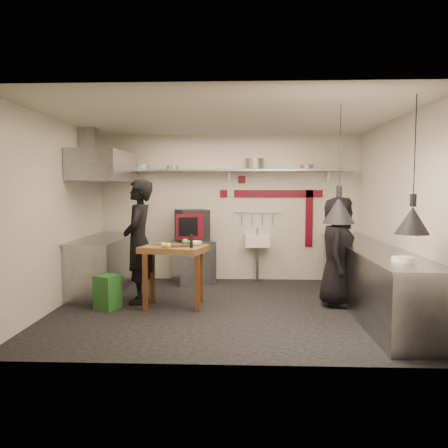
{
  "coord_description": "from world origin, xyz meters",
  "views": [
    {
      "loc": [
        0.24,
        -6.37,
        1.77
      ],
      "look_at": [
        -0.02,
        0.3,
        1.23
      ],
      "focal_mm": 35.0,
      "sensor_mm": 36.0,
      "label": 1
    }
  ],
  "objects_px": {
    "prep_table": "(174,276)",
    "chef_right": "(338,251)",
    "oven_stand": "(193,262)",
    "chef_left": "(139,241)",
    "combi_oven": "(192,225)",
    "green_bin": "(107,292)"
  },
  "relations": [
    {
      "from": "combi_oven",
      "to": "chef_left",
      "type": "relative_size",
      "value": 0.3
    },
    {
      "from": "chef_left",
      "to": "combi_oven",
      "type": "bearing_deg",
      "value": 156.36
    },
    {
      "from": "oven_stand",
      "to": "combi_oven",
      "type": "bearing_deg",
      "value": 87.08
    },
    {
      "from": "prep_table",
      "to": "chef_left",
      "type": "relative_size",
      "value": 0.48
    },
    {
      "from": "combi_oven",
      "to": "prep_table",
      "type": "relative_size",
      "value": 0.63
    },
    {
      "from": "green_bin",
      "to": "prep_table",
      "type": "height_order",
      "value": "prep_table"
    },
    {
      "from": "combi_oven",
      "to": "chef_right",
      "type": "xyz_separation_m",
      "value": [
        2.39,
        -1.57,
        -0.26
      ]
    },
    {
      "from": "combi_oven",
      "to": "green_bin",
      "type": "distance_m",
      "value": 2.33
    },
    {
      "from": "oven_stand",
      "to": "chef_left",
      "type": "distance_m",
      "value": 1.71
    },
    {
      "from": "chef_right",
      "to": "chef_left",
      "type": "bearing_deg",
      "value": 106.86
    },
    {
      "from": "oven_stand",
      "to": "prep_table",
      "type": "xyz_separation_m",
      "value": [
        -0.1,
        -1.69,
        0.06
      ]
    },
    {
      "from": "combi_oven",
      "to": "green_bin",
      "type": "xyz_separation_m",
      "value": [
        -1.05,
        -1.9,
        -0.84
      ]
    },
    {
      "from": "prep_table",
      "to": "chef_right",
      "type": "height_order",
      "value": "chef_right"
    },
    {
      "from": "oven_stand",
      "to": "chef_left",
      "type": "bearing_deg",
      "value": -139.36
    },
    {
      "from": "oven_stand",
      "to": "chef_left",
      "type": "xyz_separation_m",
      "value": [
        -0.68,
        -1.46,
        0.56
      ]
    },
    {
      "from": "combi_oven",
      "to": "chef_right",
      "type": "distance_m",
      "value": 2.87
    },
    {
      "from": "combi_oven",
      "to": "chef_right",
      "type": "height_order",
      "value": "chef_right"
    },
    {
      "from": "green_bin",
      "to": "chef_right",
      "type": "bearing_deg",
      "value": 5.45
    },
    {
      "from": "chef_left",
      "to": "chef_right",
      "type": "xyz_separation_m",
      "value": [
        3.05,
        -0.05,
        -0.13
      ]
    },
    {
      "from": "oven_stand",
      "to": "chef_right",
      "type": "xyz_separation_m",
      "value": [
        2.37,
        -1.51,
        0.43
      ]
    },
    {
      "from": "oven_stand",
      "to": "combi_oven",
      "type": "relative_size",
      "value": 1.38
    },
    {
      "from": "prep_table",
      "to": "chef_left",
      "type": "xyz_separation_m",
      "value": [
        -0.58,
        0.23,
        0.5
      ]
    }
  ]
}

